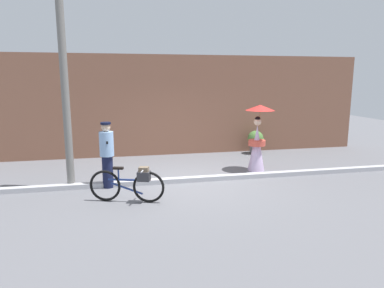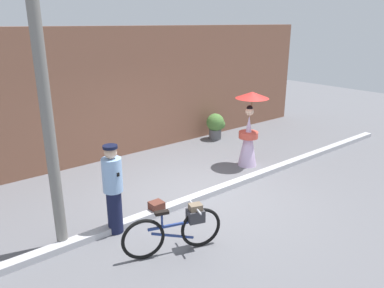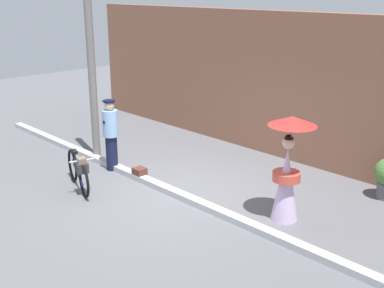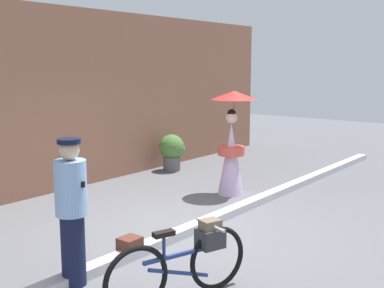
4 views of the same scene
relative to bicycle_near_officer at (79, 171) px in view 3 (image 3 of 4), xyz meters
name	(u,v)px [view 3 (image 3 of 4)]	position (x,y,z in m)	size (l,w,h in m)	color
ground_plane	(176,196)	(1.61, 1.20, -0.42)	(30.00, 30.00, 0.00)	slate
building_wall	(288,86)	(1.61, 4.77, 1.30)	(14.00, 0.40, 3.44)	brown
sidewalk_curb	(176,193)	(1.61, 1.20, -0.36)	(14.00, 0.20, 0.12)	#B2B2B7
bicycle_near_officer	(79,171)	(0.00, 0.00, 0.00)	(1.59, 0.63, 0.79)	black
person_officer	(111,133)	(-0.51, 1.16, 0.44)	(0.34, 0.38, 1.61)	#141938
person_with_parasol	(287,168)	(3.69, 1.92, 0.55)	(0.83, 0.83, 1.91)	silver
backpack_on_pavement	(139,174)	(0.40, 1.22, -0.28)	(0.26, 0.24, 0.26)	#592D23
utility_pole	(91,59)	(-1.40, 1.34, 1.98)	(0.18, 0.18, 4.80)	slate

